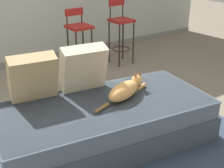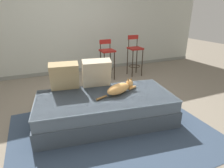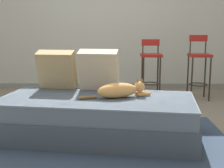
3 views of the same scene
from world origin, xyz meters
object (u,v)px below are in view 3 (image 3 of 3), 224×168
at_px(throw_pillow_corner, 57,70).
at_px(cat, 120,90).
at_px(bar_stool_near_window, 151,63).
at_px(bar_stool_by_doorway, 199,63).
at_px(throw_pillow_middle, 99,70).
at_px(couch, 97,117).

relative_size(throw_pillow_corner, cat, 0.63).
bearing_deg(bar_stool_near_window, bar_stool_by_doorway, 0.02).
height_order(throw_pillow_middle, bar_stool_near_window, bar_stool_near_window).
bearing_deg(cat, throw_pillow_corner, 148.73).
height_order(cat, bar_stool_by_doorway, bar_stool_by_doorway).
relative_size(throw_pillow_middle, bar_stool_by_doorway, 0.47).
relative_size(couch, bar_stool_near_window, 2.24).
distance_m(throw_pillow_middle, bar_stool_by_doorway, 2.02).
relative_size(throw_pillow_middle, bar_stool_near_window, 0.51).
bearing_deg(cat, couch, -179.20).
distance_m(cat, bar_stool_by_doorway, 2.15).
bearing_deg(throw_pillow_middle, bar_stool_near_window, 62.24).
bearing_deg(cat, throw_pillow_middle, 122.27).
relative_size(bar_stool_near_window, bar_stool_by_doorway, 0.93).
relative_size(cat, bar_stool_by_doorway, 0.73).
bearing_deg(throw_pillow_corner, couch, -42.27).
bearing_deg(bar_stool_by_doorway, throw_pillow_middle, -136.79).
bearing_deg(bar_stool_by_doorway, couch, -130.08).
bearing_deg(throw_pillow_middle, couch, -90.48).
bearing_deg(throw_pillow_corner, bar_stool_by_doorway, 33.84).
bearing_deg(couch, bar_stool_near_window, 67.37).
xyz_separation_m(couch, throw_pillow_corner, (-0.48, 0.44, 0.43)).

